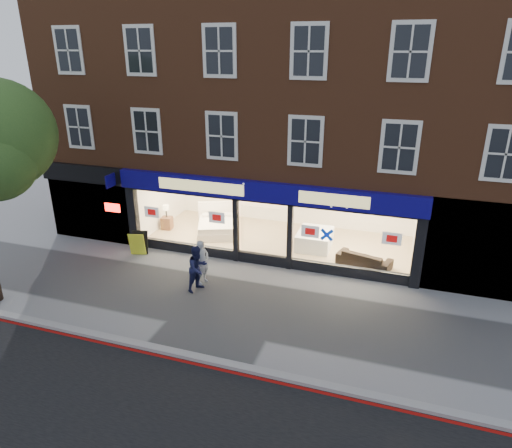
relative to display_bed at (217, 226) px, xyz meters
The scene contains 12 objects.
ground 5.90m from the display_bed, 62.02° to the right, with size 120.00×120.00×0.00m, color gray.
kerb_line 8.75m from the display_bed, 71.60° to the right, with size 60.00×0.10×0.01m, color #8C0A07.
kerb_stone 8.56m from the display_bed, 71.18° to the right, with size 60.00×0.25×0.12m, color gray.
showroom_floor 2.78m from the display_bed, ahead, with size 11.00×4.50×0.10m, color tan.
building 7.04m from the display_bed, 32.39° to the left, with size 19.00×8.26×10.30m.
display_bed is the anchor object (origin of this frame).
bedside_table 2.32m from the display_bed, behind, with size 0.45×0.45×0.55m, color brown.
mattress_stack 4.36m from the display_bed, ahead, with size 1.36×1.71×0.67m.
sofa 6.59m from the display_bed, 11.33° to the right, with size 1.98×0.78×0.58m, color black.
a_board 3.59m from the display_bed, 126.65° to the right, with size 0.63×0.40×0.96m, color yellow.
pedestrian_grey 4.38m from the display_bed, 73.57° to the right, with size 0.58×0.38×1.59m, color #B2B4BB.
pedestrian_blue 4.88m from the display_bed, 74.57° to the right, with size 0.78×0.61×1.61m, color #16193F.
Camera 1 is at (4.71, -11.85, 7.77)m, focal length 32.00 mm.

